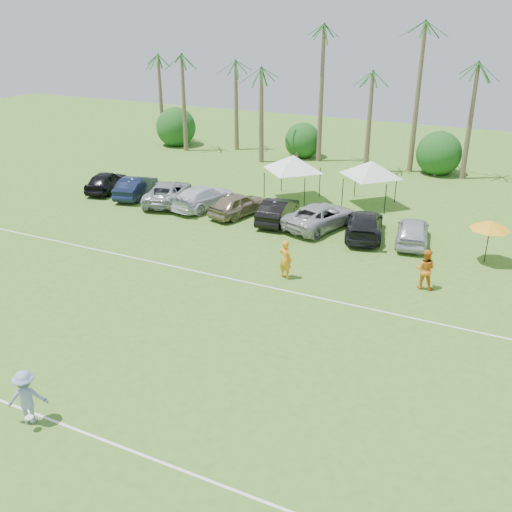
% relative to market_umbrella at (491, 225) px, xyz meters
% --- Properties ---
extents(ground, '(120.00, 120.00, 0.00)m').
position_rel_market_umbrella_xyz_m(ground, '(-11.42, -21.73, -2.12)').
color(ground, '#436F21').
rests_on(ground, ground).
extents(field_lines, '(80.00, 12.10, 0.01)m').
position_rel_market_umbrella_xyz_m(field_lines, '(-11.42, -13.73, -2.12)').
color(field_lines, white).
rests_on(field_lines, ground).
extents(palm_tree_0, '(2.40, 2.40, 8.90)m').
position_rel_market_umbrella_xyz_m(palm_tree_0, '(-33.42, 16.27, 5.36)').
color(palm_tree_0, brown).
rests_on(palm_tree_0, ground).
extents(palm_tree_1, '(2.40, 2.40, 9.90)m').
position_rel_market_umbrella_xyz_m(palm_tree_1, '(-28.42, 16.27, 6.23)').
color(palm_tree_1, brown).
rests_on(palm_tree_1, ground).
extents(palm_tree_2, '(2.40, 2.40, 10.90)m').
position_rel_market_umbrella_xyz_m(palm_tree_2, '(-23.42, 16.27, 7.09)').
color(palm_tree_2, brown).
rests_on(palm_tree_2, ground).
extents(palm_tree_3, '(2.40, 2.40, 11.90)m').
position_rel_market_umbrella_xyz_m(palm_tree_3, '(-19.42, 16.27, 7.94)').
color(palm_tree_3, brown).
rests_on(palm_tree_3, ground).
extents(palm_tree_4, '(2.40, 2.40, 8.90)m').
position_rel_market_umbrella_xyz_m(palm_tree_4, '(-15.42, 16.27, 5.36)').
color(palm_tree_4, brown).
rests_on(palm_tree_4, ground).
extents(palm_tree_5, '(2.40, 2.40, 9.90)m').
position_rel_market_umbrella_xyz_m(palm_tree_5, '(-11.42, 16.27, 6.23)').
color(palm_tree_5, brown).
rests_on(palm_tree_5, ground).
extents(palm_tree_6, '(2.40, 2.40, 10.90)m').
position_rel_market_umbrella_xyz_m(palm_tree_6, '(-7.42, 16.27, 7.09)').
color(palm_tree_6, brown).
rests_on(palm_tree_6, ground).
extents(palm_tree_7, '(2.40, 2.40, 11.90)m').
position_rel_market_umbrella_xyz_m(palm_tree_7, '(-3.42, 16.27, 7.94)').
color(palm_tree_7, brown).
rests_on(palm_tree_7, ground).
extents(bush_tree_0, '(4.00, 4.00, 4.00)m').
position_rel_market_umbrella_xyz_m(bush_tree_0, '(-30.42, 17.27, -0.32)').
color(bush_tree_0, brown).
rests_on(bush_tree_0, ground).
extents(bush_tree_1, '(4.00, 4.00, 4.00)m').
position_rel_market_umbrella_xyz_m(bush_tree_1, '(-17.42, 17.27, -0.32)').
color(bush_tree_1, brown).
rests_on(bush_tree_1, ground).
extents(bush_tree_2, '(4.00, 4.00, 4.00)m').
position_rel_market_umbrella_xyz_m(bush_tree_2, '(-5.42, 17.27, -0.32)').
color(bush_tree_2, brown).
rests_on(bush_tree_2, ground).
extents(sideline_player_a, '(0.85, 0.69, 2.02)m').
position_rel_market_umbrella_xyz_m(sideline_player_a, '(-8.81, -6.41, -1.11)').
color(sideline_player_a, orange).
rests_on(sideline_player_a, ground).
extents(sideline_player_b, '(1.03, 0.83, 2.01)m').
position_rel_market_umbrella_xyz_m(sideline_player_b, '(-2.36, -4.54, -1.11)').
color(sideline_player_b, orange).
rests_on(sideline_player_b, ground).
extents(canopy_tent_left, '(4.58, 4.58, 3.71)m').
position_rel_market_umbrella_xyz_m(canopy_tent_left, '(-13.41, 5.56, 1.06)').
color(canopy_tent_left, black).
rests_on(canopy_tent_left, ground).
extents(canopy_tent_right, '(4.48, 4.48, 3.63)m').
position_rel_market_umbrella_xyz_m(canopy_tent_right, '(-8.19, 6.66, 0.98)').
color(canopy_tent_right, black).
rests_on(canopy_tent_right, ground).
extents(market_umbrella, '(2.12, 2.12, 2.36)m').
position_rel_market_umbrella_xyz_m(market_umbrella, '(0.00, 0.00, 0.00)').
color(market_umbrella, black).
rests_on(market_umbrella, ground).
extents(frisbee_player, '(1.44, 1.31, 1.94)m').
position_rel_market_umbrella_xyz_m(frisbee_player, '(-12.04, -20.05, -1.15)').
color(frisbee_player, '#8892C0').
rests_on(frisbee_player, ground).
extents(parked_car_0, '(2.79, 4.69, 1.50)m').
position_rel_market_umbrella_xyz_m(parked_car_0, '(-26.53, 1.43, -1.37)').
color(parked_car_0, black).
rests_on(parked_car_0, ground).
extents(parked_car_1, '(2.53, 4.78, 1.50)m').
position_rel_market_umbrella_xyz_m(parked_car_1, '(-23.73, 1.28, -1.37)').
color(parked_car_1, '#111A34').
rests_on(parked_car_1, ground).
extents(parked_car_2, '(4.12, 5.91, 1.50)m').
position_rel_market_umbrella_xyz_m(parked_car_2, '(-20.92, 1.15, -1.37)').
color(parked_car_2, '#9A9EA6').
rests_on(parked_car_2, ground).
extents(parked_car_3, '(3.08, 5.47, 1.50)m').
position_rel_market_umbrella_xyz_m(parked_car_3, '(-18.11, 1.29, -1.37)').
color(parked_car_3, silver).
rests_on(parked_car_3, ground).
extents(parked_car_4, '(2.88, 4.71, 1.50)m').
position_rel_market_umbrella_xyz_m(parked_car_4, '(-15.30, 0.94, -1.37)').
color(parked_car_4, '#7E6E55').
rests_on(parked_car_4, ground).
extents(parked_car_5, '(2.04, 4.68, 1.50)m').
position_rel_market_umbrella_xyz_m(parked_car_5, '(-12.50, 0.96, -1.37)').
color(parked_car_5, black).
rests_on(parked_car_5, ground).
extents(parked_car_6, '(3.99, 5.88, 1.50)m').
position_rel_market_umbrella_xyz_m(parked_car_6, '(-9.69, 1.10, -1.37)').
color(parked_car_6, '#A8A9AB').
rests_on(parked_car_6, ground).
extents(parked_car_7, '(3.24, 5.51, 1.50)m').
position_rel_market_umbrella_xyz_m(parked_car_7, '(-6.88, 0.95, -1.37)').
color(parked_car_7, black).
rests_on(parked_car_7, ground).
extents(parked_car_8, '(2.45, 4.62, 1.50)m').
position_rel_market_umbrella_xyz_m(parked_car_8, '(-4.07, 1.04, -1.37)').
color(parked_car_8, '#B7B8C4').
rests_on(parked_car_8, ground).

